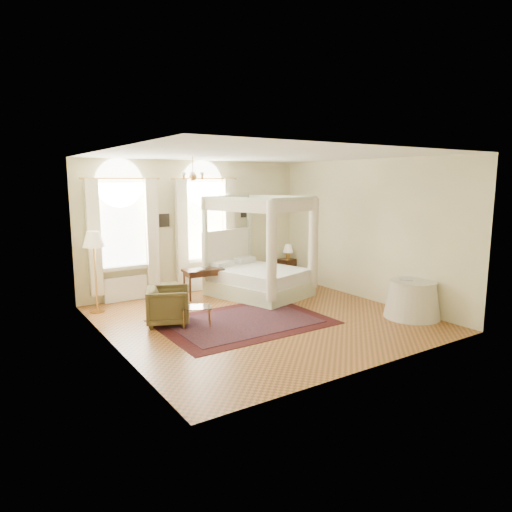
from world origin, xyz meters
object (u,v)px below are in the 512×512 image
(side_table, at_px, (412,299))
(coffee_table, at_px, (196,309))
(stool, at_px, (170,287))
(armchair, at_px, (168,306))
(floor_lamp, at_px, (94,243))
(writing_desk, at_px, (203,273))
(nightstand, at_px, (287,269))
(canopy_bed, at_px, (259,273))

(side_table, bearing_deg, coffee_table, 154.52)
(stool, bearing_deg, armchair, -113.72)
(coffee_table, bearing_deg, floor_lamp, 123.68)
(writing_desk, relative_size, coffee_table, 1.40)
(coffee_table, bearing_deg, writing_desk, 59.74)
(coffee_table, height_order, floor_lamp, floor_lamp)
(floor_lamp, bearing_deg, writing_desk, -3.25)
(nightstand, xyz_separation_m, floor_lamp, (-5.40, -0.38, 1.20))
(coffee_table, height_order, side_table, side_table)
(floor_lamp, relative_size, side_table, 1.54)
(canopy_bed, relative_size, armchair, 3.26)
(canopy_bed, xyz_separation_m, floor_lamp, (-3.74, 0.70, 0.94))
(nightstand, relative_size, side_table, 0.52)
(stool, xyz_separation_m, floor_lamp, (-1.62, 0.14, 1.12))
(canopy_bed, relative_size, nightstand, 4.47)
(coffee_table, bearing_deg, stool, 82.54)
(coffee_table, bearing_deg, armchair, 132.24)
(coffee_table, distance_m, side_table, 4.44)
(writing_desk, height_order, coffee_table, writing_desk)
(armchair, xyz_separation_m, side_table, (4.40, -2.35, 0.01))
(coffee_table, xyz_separation_m, side_table, (4.01, -1.91, 0.03))
(writing_desk, relative_size, stool, 1.94)
(nightstand, bearing_deg, writing_desk, -169.97)
(nightstand, distance_m, writing_desk, 2.98)
(canopy_bed, bearing_deg, coffee_table, -150.34)
(stool, relative_size, coffee_table, 0.72)
(nightstand, bearing_deg, stool, -172.29)
(floor_lamp, bearing_deg, armchair, -59.01)
(canopy_bed, height_order, writing_desk, canopy_bed)
(nightstand, distance_m, side_table, 4.34)
(armchair, relative_size, floor_lamp, 0.46)
(nightstand, height_order, floor_lamp, floor_lamp)
(coffee_table, bearing_deg, nightstand, 31.03)
(canopy_bed, distance_m, coffee_table, 2.74)
(stool, bearing_deg, side_table, -45.51)
(canopy_bed, xyz_separation_m, writing_desk, (-1.26, 0.56, 0.05))
(floor_lamp, xyz_separation_m, side_table, (5.37, -3.96, -1.12))
(canopy_bed, distance_m, nightstand, 1.99)
(canopy_bed, bearing_deg, armchair, -161.75)
(coffee_table, distance_m, floor_lamp, 2.72)
(stool, bearing_deg, nightstand, 7.71)
(nightstand, distance_m, floor_lamp, 5.54)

